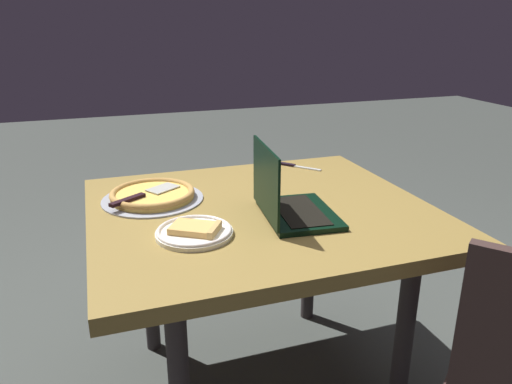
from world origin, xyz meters
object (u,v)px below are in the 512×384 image
at_px(laptop, 288,202).
at_px(table_knife, 294,166).
at_px(dining_table, 261,229).
at_px(pizza_tray, 152,195).
at_px(pizza_plate, 195,231).

height_order(laptop, table_knife, laptop).
bearing_deg(dining_table, laptop, -64.18).
distance_m(dining_table, table_knife, 0.52).
bearing_deg(pizza_tray, dining_table, -29.25).
bearing_deg(table_knife, dining_table, -125.81).
bearing_deg(dining_table, table_knife, 54.19).
distance_m(dining_table, pizza_tray, 0.41).
distance_m(laptop, pizza_plate, 0.33).
distance_m(laptop, table_knife, 0.59).
height_order(dining_table, pizza_plate, pizza_plate).
distance_m(laptop, pizza_tray, 0.51).
relative_size(pizza_plate, pizza_tray, 0.65).
xyz_separation_m(laptop, table_knife, (0.25, 0.53, -0.05)).
xyz_separation_m(pizza_plate, pizza_tray, (-0.08, 0.35, 0.01)).
bearing_deg(table_knife, laptop, -114.96).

